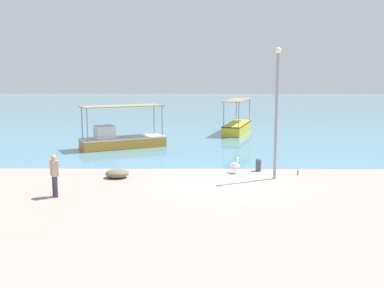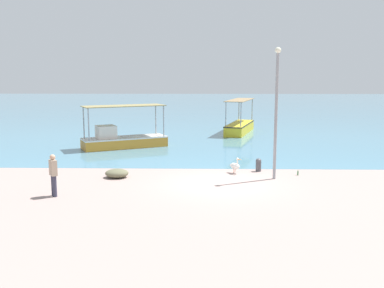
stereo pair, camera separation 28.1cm
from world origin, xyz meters
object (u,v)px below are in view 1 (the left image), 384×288
Objects in this scene: fishing_boat_far_right at (121,139)px; mooring_bollard at (258,164)px; pelican at (235,166)px; net_pile at (117,173)px; fishing_boat_center at (237,126)px; fisherman_standing at (54,174)px; glass_bottle at (298,173)px; lamp_post at (277,106)px.

mooring_bollard is at bearing -40.48° from fishing_boat_far_right.
pelican is at bearing -159.69° from mooring_bollard.
fishing_boat_center is at bearing 65.98° from net_pile.
fishing_boat_far_right is at bearing 139.52° from mooring_bollard.
fishing_boat_center is at bearing 64.90° from fisherman_standing.
fishing_boat_center is 22.67× the size of glass_bottle.
lamp_post is (8.65, -8.48, 2.74)m from fishing_boat_far_right.
fishing_boat_far_right is 3.40× the size of fisherman_standing.
fishing_boat_center is 14.51m from mooring_bollard.
lamp_post reaches higher than fishing_boat_far_right.
lamp_post reaches higher than fishing_boat_center.
fishing_boat_center is at bearing 88.84° from mooring_bollard.
pelican is 8.60m from fisherman_standing.
pelican is at bearing 172.89° from glass_bottle.
lamp_post reaches higher than net_pile.
fisherman_standing reaches higher than pelican.
net_pile is (-6.83, -1.47, -0.15)m from mooring_bollard.
lamp_post is at bearing -89.17° from fishing_boat_center.
mooring_bollard reaches higher than glass_bottle.
net_pile is at bearing -167.82° from mooring_bollard.
net_pile is 8.64m from glass_bottle.
glass_bottle is at bearing -84.44° from fishing_boat_center.
glass_bottle is at bearing -24.65° from mooring_bollard.
lamp_post is at bearing 18.70° from fisherman_standing.
fisherman_standing reaches higher than mooring_bollard.
fishing_boat_far_right is 21.30× the size of glass_bottle.
fisherman_standing is at bearing -150.56° from pelican.
fishing_boat_center is 15.40m from glass_bottle.
pelican is 5.71m from net_pile.
pelican is 1.21× the size of mooring_bollard.
glass_bottle is (8.61, 0.65, -0.10)m from net_pile.
mooring_bollard is at bearing 155.35° from glass_bottle.
fishing_boat_center is 11.32m from fishing_boat_far_right.
fishing_boat_center reaches higher than mooring_bollard.
fisherman_standing is at bearing -120.21° from net_pile.
glass_bottle is (1.26, 0.73, -3.25)m from lamp_post.
fishing_boat_center is at bearing 84.27° from pelican.
fisherman_standing is (-7.48, -4.22, 0.53)m from pelican.
lamp_post is at bearing -0.59° from net_pile.
fishing_boat_far_right is 10.12m from pelican.
pelican is 3.03m from glass_bottle.
mooring_bollard is (1.21, 0.45, -0.02)m from pelican.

